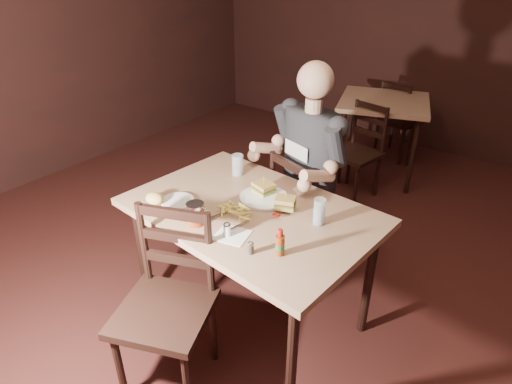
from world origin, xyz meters
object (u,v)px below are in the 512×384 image
Objects in this scene: bg_table at (383,109)px; chair_near at (164,312)px; chair_far at (308,213)px; side_plate at (178,202)px; dinner_plate at (264,198)px; diner at (306,145)px; main_table at (251,220)px; syrup_dispenser at (196,214)px; glass_left at (238,165)px; bg_chair_far at (400,120)px; glass_right at (319,212)px; hot_sauce at (280,242)px; bg_chair_near at (355,153)px.

chair_near is (0.12, -2.92, -0.21)m from bg_table.
chair_far is at bearing 64.95° from chair_near.
dinner_plate is at bearing 41.17° from side_plate.
main_table is at bearing -71.10° from diner.
diner is 8.48× the size of syrup_dispenser.
glass_left is (-0.30, -0.30, -0.11)m from diner.
bg_chair_far is at bearing 93.85° from dinner_plate.
bg_chair_far reaches higher than bg_table.
glass_right is (0.36, -0.03, 0.06)m from dinner_plate.
main_table is 2.32m from bg_table.
glass_right is 1.04× the size of hot_sauce.
bg_chair_far is 0.84× the size of diner.
chair_far is 0.95m from side_plate.
bg_table is at bearing 94.54° from main_table.
diner reaches higher than bg_chair_near.
syrup_dispenser is (0.18, -0.56, -0.01)m from glass_left.
syrup_dispenser is at bearing -80.12° from diner.
chair_near reaches higher than dinner_plate.
side_plate is at bearing -158.59° from glass_right.
chair_near is 0.79m from dinner_plate.
diner is 0.62m from glass_right.
dinner_plate is 0.42m from syrup_dispenser.
bg_table is 2.30m from glass_right.
chair_near is 3.47m from bg_chair_far.
glass_right is at bearing 141.94° from chair_far.
bg_table is at bearing 103.83° from glass_right.
glass_left is at bearing 84.35° from side_plate.
dinner_plate is at bearing 105.00° from bg_chair_far.
bg_chair_near reaches higher than main_table.
diner is (-0.02, -0.05, 0.51)m from chair_far.
bg_chair_far is 3.19× the size of dinner_plate.
chair_near is 0.99m from glass_left.
hot_sauce is at bearing 110.89° from bg_chair_far.
main_table is at bearing 107.37° from chair_far.
chair_far is 1.16m from bg_chair_near.
dinner_plate is 1.99× the size of glass_left.
glass_right is at bearing 21.41° from side_plate.
bg_chair_far is (-0.18, 2.87, -0.28)m from main_table.
bg_chair_near is 6.21× the size of hot_sauce.
glass_right is at bearing -76.17° from bg_table.
syrup_dispenser is at bearing -174.97° from hot_sauce.
syrup_dispenser is 0.67× the size of side_plate.
bg_table is 2.61m from hot_sauce.
bg_chair_far is 4.75× the size of side_plate.
chair_near reaches higher than bg_table.
chair_near reaches higher than main_table.
bg_chair_near is (-0.19, 1.14, -0.02)m from chair_far.
dinner_plate is 0.37m from glass_right.
chair_far is 0.61m from dinner_plate.
main_table is 1.48× the size of chair_near.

